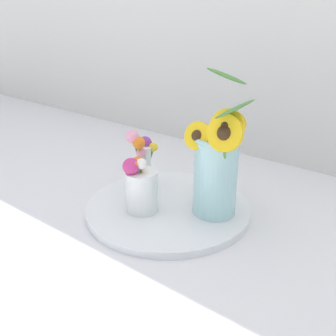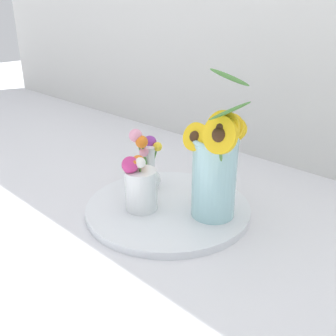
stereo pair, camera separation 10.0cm
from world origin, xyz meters
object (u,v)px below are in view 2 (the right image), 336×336
object	(u,v)px
vase_small_center	(140,185)
serving_tray	(168,208)
mason_jar_sunflowers	(215,169)
vase_bulb_right	(148,162)

from	to	relation	value
vase_small_center	serving_tray	bearing A→B (deg)	58.80
mason_jar_sunflowers	vase_bulb_right	bearing A→B (deg)	-177.03
vase_small_center	vase_bulb_right	size ratio (longest dim) A/B	0.79
vase_bulb_right	mason_jar_sunflowers	bearing A→B (deg)	2.97
vase_bulb_right	serving_tray	bearing A→B (deg)	-15.56
mason_jar_sunflowers	serving_tray	bearing A→B (deg)	-160.85
serving_tray	vase_small_center	bearing A→B (deg)	-121.20
serving_tray	mason_jar_sunflowers	distance (m)	0.19
serving_tray	mason_jar_sunflowers	xyz separation A→B (m)	(0.12, 0.04, 0.14)
serving_tray	mason_jar_sunflowers	size ratio (longest dim) A/B	1.24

